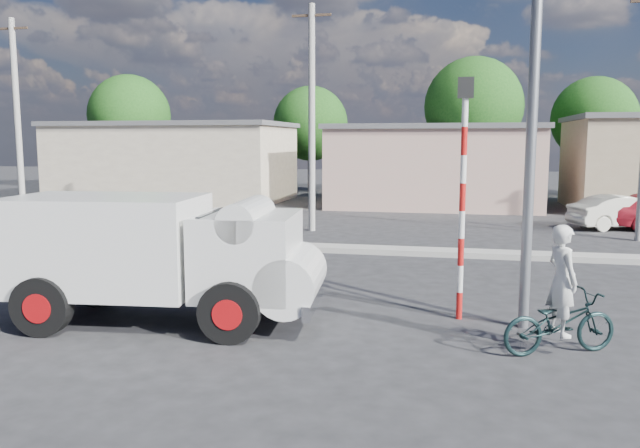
% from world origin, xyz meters
% --- Properties ---
extents(ground_plane, '(120.00, 120.00, 0.00)m').
position_xyz_m(ground_plane, '(0.00, 0.00, 0.00)').
color(ground_plane, '#262528').
rests_on(ground_plane, ground).
extents(median, '(40.00, 0.80, 0.16)m').
position_xyz_m(median, '(0.00, 8.00, 0.08)').
color(median, '#99968E').
rests_on(median, ground).
extents(truck, '(5.69, 2.63, 2.28)m').
position_xyz_m(truck, '(-1.95, 0.12, 1.26)').
color(truck, black).
rests_on(truck, ground).
extents(bicycle, '(1.97, 1.36, 0.98)m').
position_xyz_m(bicycle, '(4.69, -0.11, 0.49)').
color(bicycle, black).
rests_on(bicycle, ground).
extents(cyclist, '(0.63, 0.74, 1.71)m').
position_xyz_m(cyclist, '(4.69, -0.11, 0.85)').
color(cyclist, silver).
rests_on(cyclist, ground).
extents(car_cream, '(4.03, 2.62, 1.26)m').
position_xyz_m(car_cream, '(9.16, 14.84, 0.63)').
color(car_cream, silver).
rests_on(car_cream, ground).
extents(traffic_pole, '(0.28, 0.18, 4.36)m').
position_xyz_m(traffic_pole, '(3.20, 1.50, 2.59)').
color(traffic_pole, red).
rests_on(traffic_pole, ground).
extents(streetlight, '(2.34, 0.22, 9.00)m').
position_xyz_m(streetlight, '(4.14, 1.20, 4.96)').
color(streetlight, slate).
rests_on(streetlight, ground).
extents(building_row, '(37.80, 7.30, 4.44)m').
position_xyz_m(building_row, '(1.10, 22.00, 2.13)').
color(building_row, '#C7B496').
rests_on(building_row, ground).
extents(tree_row, '(34.13, 7.32, 8.10)m').
position_xyz_m(tree_row, '(-2.27, 28.62, 4.83)').
color(tree_row, '#38281E').
rests_on(tree_row, ground).
extents(utility_poles, '(35.40, 0.24, 8.00)m').
position_xyz_m(utility_poles, '(3.25, 12.00, 4.07)').
color(utility_poles, '#99968E').
rests_on(utility_poles, ground).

